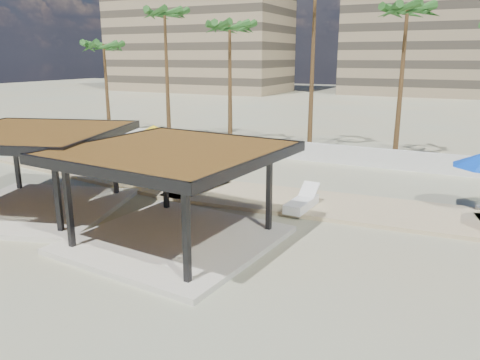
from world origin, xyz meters
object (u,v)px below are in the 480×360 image
at_px(pavilion_central, 173,187).
at_px(lounger_a, 115,165).
at_px(umbrella_a, 110,133).
at_px(lounger_b, 302,203).
at_px(pavilion_west, 33,163).

xyz_separation_m(pavilion_central, lounger_a, (-9.48, 7.68, -1.78)).
height_order(umbrella_a, lounger_a, umbrella_a).
height_order(pavilion_central, lounger_b, pavilion_central).
distance_m(pavilion_central, lounger_b, 6.44).
distance_m(umbrella_a, lounger_a, 2.80).
relative_size(pavilion_central, lounger_b, 3.09).
height_order(umbrella_a, lounger_b, umbrella_a).
height_order(lounger_a, lounger_b, lounger_b).
bearing_deg(lounger_b, umbrella_a, 88.44).
bearing_deg(pavilion_central, lounger_b, 65.69).
bearing_deg(umbrella_a, lounger_a, 125.76).
relative_size(umbrella_a, lounger_a, 1.64).
xyz_separation_m(lounger_a, lounger_b, (12.51, -2.27, 0.05)).
bearing_deg(lounger_a, pavilion_west, 172.63).
relative_size(pavilion_central, lounger_a, 3.84).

